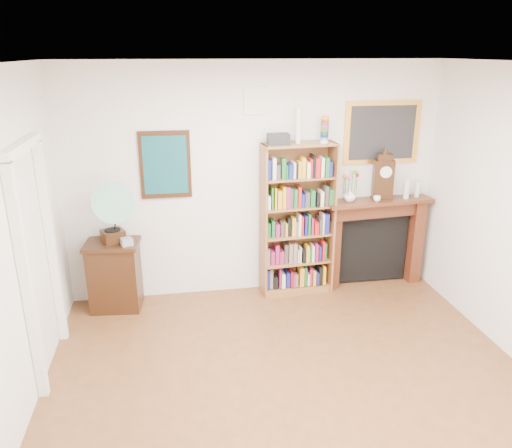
{
  "coord_description": "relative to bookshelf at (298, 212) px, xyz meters",
  "views": [
    {
      "loc": [
        -0.97,
        -3.22,
        2.89
      ],
      "look_at": [
        -0.15,
        1.6,
        1.18
      ],
      "focal_mm": 35.0,
      "sensor_mm": 36.0,
      "label": 1
    }
  ],
  "objects": [
    {
      "name": "bottle_right",
      "position": [
        1.55,
        0.06,
        0.2
      ],
      "size": [
        0.06,
        0.06,
        0.2
      ],
      "primitive_type": "cylinder",
      "color": "silver",
      "rests_on": "fireplace"
    },
    {
      "name": "teal_poster",
      "position": [
        -1.54,
        0.15,
        0.6
      ],
      "size": [
        0.58,
        0.04,
        0.78
      ],
      "color": "black",
      "rests_on": "back_wall"
    },
    {
      "name": "side_cabinet",
      "position": [
        -2.19,
        -0.06,
        -0.64
      ],
      "size": [
        0.65,
        0.5,
        0.82
      ],
      "primitive_type": "cube",
      "rotation": [
        0.0,
        0.0,
        -0.1
      ],
      "color": "black",
      "rests_on": "floor"
    },
    {
      "name": "gramophone",
      "position": [
        -2.17,
        -0.18,
        0.2
      ],
      "size": [
        0.66,
        0.72,
        0.76
      ],
      "rotation": [
        0.0,
        0.0,
        0.43
      ],
      "color": "black",
      "rests_on": "side_cabinet"
    },
    {
      "name": "fireplace",
      "position": [
        1.03,
        0.07,
        -0.37
      ],
      "size": [
        1.38,
        0.44,
        1.15
      ],
      "rotation": [
        0.0,
        0.0,
        0.09
      ],
      "color": "#461810",
      "rests_on": "floor"
    },
    {
      "name": "flower_vase",
      "position": [
        0.65,
        0.0,
        0.17
      ],
      "size": [
        0.18,
        0.18,
        0.15
      ],
      "primitive_type": "imported",
      "rotation": [
        0.0,
        0.0,
        0.3
      ],
      "color": "white",
      "rests_on": "fireplace"
    },
    {
      "name": "bottle_left",
      "position": [
        1.38,
        0.01,
        0.22
      ],
      "size": [
        0.07,
        0.07,
        0.24
      ],
      "primitive_type": "cylinder",
      "color": "silver",
      "rests_on": "fireplace"
    },
    {
      "name": "room",
      "position": [
        -0.49,
        -2.32,
        0.35
      ],
      "size": [
        4.51,
        5.01,
        2.81
      ],
      "color": "brown",
      "rests_on": "ground"
    },
    {
      "name": "mantel_clock",
      "position": [
        1.08,
        0.05,
        0.37
      ],
      "size": [
        0.26,
        0.18,
        0.56
      ],
      "rotation": [
        0.0,
        0.0,
        -0.2
      ],
      "color": "black",
      "rests_on": "fireplace"
    },
    {
      "name": "door_casing",
      "position": [
        -2.69,
        -1.12,
        0.21
      ],
      "size": [
        0.08,
        1.02,
        2.17
      ],
      "color": "white",
      "rests_on": "left_wall"
    },
    {
      "name": "bookshelf",
      "position": [
        0.0,
        0.0,
        0.0
      ],
      "size": [
        0.89,
        0.37,
        2.16
      ],
      "rotation": [
        0.0,
        0.0,
        0.08
      ],
      "color": "brown",
      "rests_on": "floor"
    },
    {
      "name": "teacup",
      "position": [
        0.98,
        -0.06,
        0.13
      ],
      "size": [
        0.1,
        0.1,
        0.07
      ],
      "primitive_type": "imported",
      "rotation": [
        0.0,
        0.0,
        0.19
      ],
      "color": "white",
      "rests_on": "fireplace"
    },
    {
      "name": "gilt_painting",
      "position": [
        1.06,
        0.15,
        0.9
      ],
      "size": [
        0.95,
        0.04,
        0.75
      ],
      "color": "gold",
      "rests_on": "back_wall"
    },
    {
      "name": "small_picture",
      "position": [
        -0.49,
        0.15,
        1.3
      ],
      "size": [
        0.26,
        0.04,
        0.3
      ],
      "color": "white",
      "rests_on": "back_wall"
    },
    {
      "name": "cd_stack",
      "position": [
        -2.01,
        -0.18,
        -0.19
      ],
      "size": [
        0.15,
        0.15,
        0.08
      ],
      "primitive_type": "cube",
      "rotation": [
        0.0,
        0.0,
        0.34
      ],
      "color": "#B4B3C0",
      "rests_on": "side_cabinet"
    }
  ]
}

